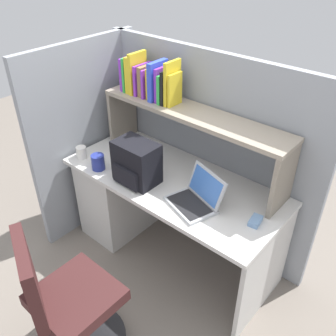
# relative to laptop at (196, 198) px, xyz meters

# --- Properties ---
(ground_plane) EXTENTS (8.00, 8.00, 0.00)m
(ground_plane) POSITION_rel_laptop_xyz_m (-0.29, 0.11, -0.78)
(ground_plane) COLOR slate
(desk) EXTENTS (1.60, 0.70, 0.73)m
(desk) POSITION_rel_laptop_xyz_m (-0.68, 0.11, -0.38)
(desk) COLOR silver
(desk) RESTS_ON ground_plane
(cubicle_partition_rear) EXTENTS (1.84, 0.05, 1.55)m
(cubicle_partition_rear) POSITION_rel_laptop_xyz_m (-0.29, 0.49, -0.01)
(cubicle_partition_rear) COLOR gray
(cubicle_partition_rear) RESTS_ON ground_plane
(cubicle_partition_left) EXTENTS (0.05, 1.06, 1.55)m
(cubicle_partition_left) POSITION_rel_laptop_xyz_m (-1.14, 0.06, -0.01)
(cubicle_partition_left) COLOR gray
(cubicle_partition_left) RESTS_ON ground_plane
(overhead_hutch) EXTENTS (1.44, 0.28, 0.45)m
(overhead_hutch) POSITION_rel_laptop_xyz_m (-0.29, 0.31, 0.30)
(overhead_hutch) COLOR gray
(overhead_hutch) RESTS_ON desk
(reference_books_on_shelf) EXTENTS (0.48, 0.18, 0.30)m
(reference_books_on_shelf) POSITION_rel_laptop_xyz_m (-0.68, 0.31, 0.52)
(reference_books_on_shelf) COLOR purple
(reference_books_on_shelf) RESTS_ON overhead_hutch
(laptop) EXTENTS (0.38, 0.35, 0.22)m
(laptop) POSITION_rel_laptop_xyz_m (0.00, 0.00, 0.00)
(laptop) COLOR #B7BABF
(laptop) RESTS_ON desk
(backpack) EXTENTS (0.30, 0.23, 0.29)m
(backpack) POSITION_rel_laptop_xyz_m (-0.47, -0.06, 0.09)
(backpack) COLOR black
(backpack) RESTS_ON desk
(computer_mouse) EXTENTS (0.08, 0.11, 0.03)m
(computer_mouse) POSITION_rel_laptop_xyz_m (0.38, 0.09, -0.03)
(computer_mouse) COLOR #7299C6
(computer_mouse) RESTS_ON desk
(paper_cup) EXTENTS (0.08, 0.08, 0.09)m
(paper_cup) POSITION_rel_laptop_xyz_m (-1.00, -0.12, -0.00)
(paper_cup) COLOR white
(paper_cup) RESTS_ON desk
(snack_canister) EXTENTS (0.10, 0.10, 0.11)m
(snack_canister) POSITION_rel_laptop_xyz_m (-0.78, -0.14, 0.01)
(snack_canister) COLOR navy
(snack_canister) RESTS_ON desk
(office_chair) EXTENTS (0.53, 0.55, 0.93)m
(office_chair) POSITION_rel_laptop_xyz_m (-0.23, -0.89, -0.39)
(office_chair) COLOR black
(office_chair) RESTS_ON ground_plane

